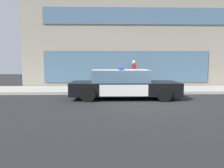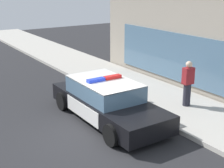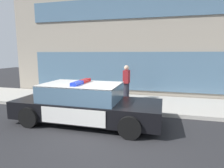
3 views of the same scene
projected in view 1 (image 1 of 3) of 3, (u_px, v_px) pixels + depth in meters
ground at (152, 103)px, 9.39m from camera, size 48.00×48.00×0.00m
sidewalk at (138, 90)px, 13.31m from camera, size 48.00×3.10×0.15m
storefront_building at (146, 44)px, 19.41m from camera, size 18.51×9.70×6.67m
police_cruiser at (123, 84)px, 10.44m from camera, size 5.10×2.13×1.49m
fire_hydrant at (110, 85)px, 12.07m from camera, size 0.34×0.39×0.73m
pedestrian_on_sidewalk at (134, 74)px, 13.40m from camera, size 0.30×0.42×1.71m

